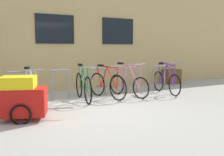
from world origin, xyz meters
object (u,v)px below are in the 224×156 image
(bicycle_silver, at_px, (31,91))
(planter_box, at_px, (172,76))
(bicycle_purple, at_px, (166,81))
(bike_trailer, at_px, (22,97))
(bicycle_green, at_px, (83,86))
(bicycle_pink, at_px, (128,84))
(bicycle_red, at_px, (107,85))

(bicycle_silver, xyz_separation_m, planter_box, (5.94, 1.47, -0.07))
(bicycle_purple, distance_m, bike_trailer, 4.81)
(bicycle_green, xyz_separation_m, bicycle_pink, (1.46, -0.05, -0.03))
(bicycle_silver, bearing_deg, planter_box, 13.92)
(bicycle_red, distance_m, planter_box, 3.99)
(bicycle_silver, xyz_separation_m, bike_trailer, (-0.39, -1.30, 0.09))
(bicycle_red, height_order, bike_trailer, bicycle_red)
(bicycle_red, xyz_separation_m, planter_box, (3.72, 1.44, -0.09))
(bicycle_green, xyz_separation_m, planter_box, (4.49, 1.44, -0.10))
(bike_trailer, bearing_deg, planter_box, 23.64)
(bicycle_purple, bearing_deg, bike_trailer, -166.40)
(bicycle_green, height_order, bicycle_purple, bicycle_purple)
(bike_trailer, bearing_deg, bicycle_green, 35.73)
(bicycle_pink, relative_size, bike_trailer, 1.13)
(bicycle_red, bearing_deg, planter_box, 21.13)
(bicycle_red, height_order, bicycle_silver, bicycle_silver)
(bicycle_green, distance_m, planter_box, 4.71)
(bicycle_red, distance_m, bicycle_purple, 2.08)
(bicycle_pink, bearing_deg, bicycle_purple, -5.80)
(bicycle_silver, bearing_deg, bicycle_purple, -2.22)
(bicycle_silver, bearing_deg, bike_trailer, -106.81)
(bicycle_red, bearing_deg, bicycle_pink, -4.83)
(bicycle_silver, bearing_deg, bicycle_green, 1.06)
(bicycle_pink, xyz_separation_m, bike_trailer, (-3.31, -1.27, 0.09))
(bicycle_pink, bearing_deg, planter_box, 26.37)
(bicycle_red, height_order, bicycle_pink, bicycle_pink)
(bicycle_purple, relative_size, planter_box, 2.43)
(bicycle_pink, bearing_deg, bicycle_red, 175.17)
(planter_box, bearing_deg, bicycle_green, -162.15)
(bicycle_red, relative_size, bicycle_purple, 0.97)
(bicycle_green, relative_size, bike_trailer, 1.24)
(bicycle_red, xyz_separation_m, bicycle_green, (-0.76, -0.01, 0.01))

